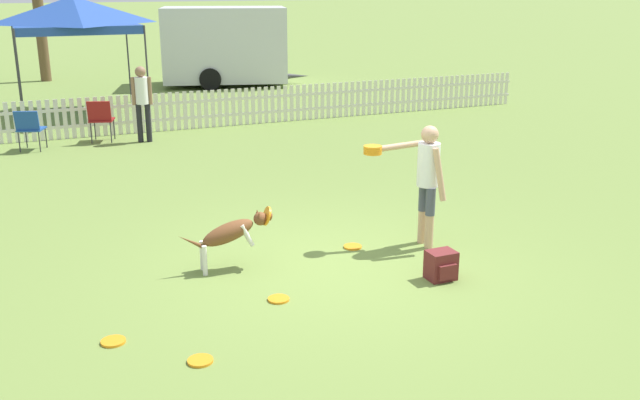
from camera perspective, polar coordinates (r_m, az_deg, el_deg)
ground_plane at (r=8.55m, az=1.32°, el=-5.23°), size 240.00×240.00×0.00m
handler_person at (r=8.98m, az=8.32°, el=2.25°), size 0.90×0.71×1.56m
leaping_dog at (r=8.35m, az=-7.09°, el=-2.57°), size 1.12×0.31×0.73m
frisbee_near_handler at (r=7.66m, az=-3.33°, el=-7.92°), size 0.23×0.23×0.02m
frisbee_near_dog at (r=6.59m, az=-9.56°, el=-12.56°), size 0.23×0.23×0.02m
frisbee_midfield at (r=9.10m, az=2.63°, el=-3.75°), size 0.23×0.23×0.02m
frisbee_far_scatter at (r=7.09m, az=-16.21°, el=-10.81°), size 0.23×0.23×0.02m
backpack_on_grass at (r=8.22m, az=9.68°, el=-5.19°), size 0.32×0.29×0.33m
picket_fence at (r=16.60m, az=-11.56°, el=6.97°), size 18.55×0.04×0.86m
folding_chair_blue_left at (r=15.68m, az=-17.14°, el=6.36°), size 0.60×0.61×0.89m
folding_chair_center at (r=15.33m, az=-22.22°, el=5.46°), size 0.61×0.62×0.83m
canopy_tent_main at (r=19.08m, az=-19.08°, el=13.87°), size 2.91×2.91×2.91m
spectator_standing at (r=15.41m, az=-14.05°, el=8.01°), size 0.41×0.27×1.58m
equipment_trailer at (r=23.77m, az=-7.63°, el=12.23°), size 4.84×3.28×2.48m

